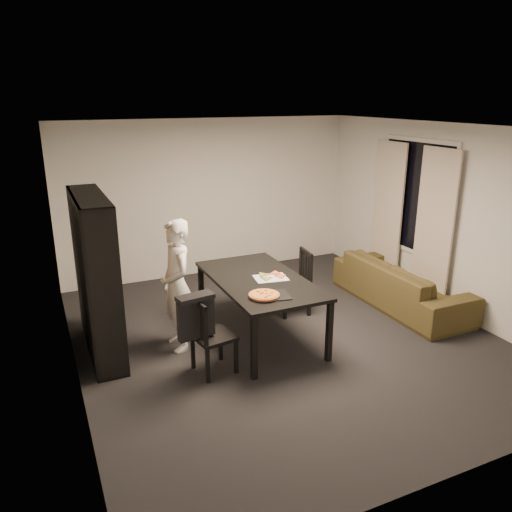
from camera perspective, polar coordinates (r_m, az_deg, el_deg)
name	(u,v)px	position (r m, az deg, el deg)	size (l,w,h in m)	color
room	(286,239)	(6.00, 3.47, 1.96)	(5.01, 5.51, 2.61)	black
window_pane	(416,197)	(7.84, 17.79, 6.44)	(0.02, 1.40, 1.60)	black
window_frame	(415,197)	(7.83, 17.76, 6.44)	(0.03, 1.52, 1.72)	white
curtain_left	(434,228)	(7.49, 19.67, 2.98)	(0.03, 0.70, 2.25)	beige
curtain_right	(387,213)	(8.24, 14.73, 4.74)	(0.03, 0.70, 2.25)	beige
bookshelf	(96,276)	(6.06, -17.78, -2.21)	(0.35, 1.50, 1.90)	black
dining_table	(259,284)	(6.19, 0.38, -3.20)	(1.05, 1.89, 0.79)	black
chair_left	(207,331)	(5.49, -5.66, -8.56)	(0.47, 0.47, 0.89)	black
chair_right	(299,277)	(7.00, 4.90, -2.46)	(0.47, 0.47, 0.90)	black
draped_jacket	(196,315)	(5.34, -6.89, -6.68)	(0.42, 0.23, 0.49)	black
person	(177,286)	(5.98, -9.03, -3.36)	(0.58, 0.38, 1.60)	white
baking_tray	(271,296)	(5.64, 1.78, -4.54)	(0.40, 0.32, 0.01)	black
pepperoni_pizza	(264,295)	(5.60, 0.94, -4.47)	(0.35, 0.35, 0.03)	#A95831
kitchen_towel	(271,278)	(6.17, 1.69, -2.53)	(0.40, 0.30, 0.01)	white
pizza_slices	(271,276)	(6.22, 1.73, -2.24)	(0.37, 0.31, 0.01)	#C3853D
sofa	(401,284)	(7.57, 16.23, -3.08)	(2.24, 0.87, 0.65)	#3A2F17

